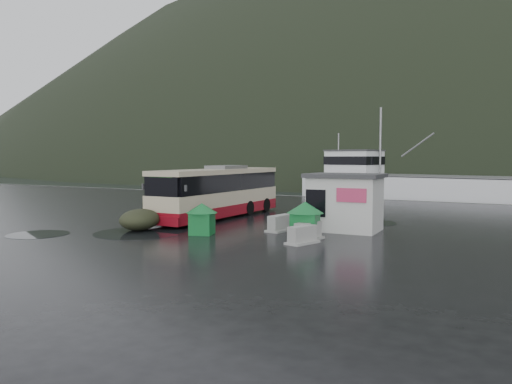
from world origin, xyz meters
The scene contains 14 objects.
ground centered at (0.00, 0.00, 0.00)m, with size 160.00×160.00×0.00m, color black.
harbor_water centered at (0.00, 110.00, 0.00)m, with size 300.00×180.00×0.02m, color black.
quay_edge centered at (0.00, 20.00, 0.00)m, with size 160.00×0.60×1.50m, color #999993.
coach_bus centered at (-0.81, 2.89, 0.00)m, with size 2.78×10.91×3.08m, color #BFB191, non-canonical shape.
white_van centered at (-3.33, 3.09, 0.00)m, with size 2.07×6.00×2.51m, color silver, non-canonical shape.
waste_bin_left centered at (2.03, -2.91, 0.00)m, with size 1.04×1.04×1.45m, color #12692C, non-canonical shape.
waste_bin_right centered at (6.64, -1.67, 0.00)m, with size 1.15×1.15×1.62m, color #12692C, non-canonical shape.
dome_tent centered at (-1.45, -3.20, 0.00)m, with size 1.86×2.60×1.02m, color #292D1B, non-canonical shape.
ticket_kiosk centered at (7.41, 1.42, 0.00)m, with size 3.53×2.68×2.76m, color silver, non-canonical shape.
jersey_barrier_a centered at (7.07, -2.95, 0.00)m, with size 0.74×1.47×0.74m, color #999993, non-canonical shape.
jersey_barrier_b centered at (4.76, -0.27, 0.00)m, with size 0.78×1.56×0.78m, color #999993, non-canonical shape.
jersey_barrier_c centered at (6.90, -1.96, 0.00)m, with size 0.77×1.53×0.77m, color #999993, non-canonical shape.
fishing_trawler centered at (4.87, 27.55, 0.00)m, with size 24.52×5.39×9.81m, color silver, non-canonical shape.
puddles centered at (0.89, -1.86, 0.01)m, with size 15.09×14.42×0.01m.
Camera 1 is at (15.15, -21.69, 3.55)m, focal length 35.00 mm.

